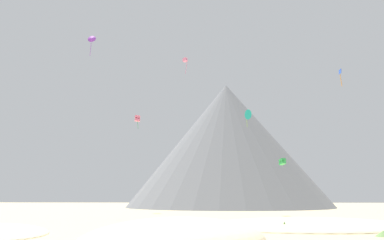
% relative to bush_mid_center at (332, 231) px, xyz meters
% --- Properties ---
extents(ground_plane, '(400.00, 400.00, 0.00)m').
position_rel_bush_mid_center_xyz_m(ground_plane, '(-15.36, -4.27, -0.25)').
color(ground_plane, '#C6B284').
extents(dune_foreground_right, '(28.57, 21.40, 2.21)m').
position_rel_bush_mid_center_xyz_m(dune_foreground_right, '(-0.31, 8.51, -0.25)').
color(dune_foreground_right, beige).
rests_on(dune_foreground_right, ground_plane).
extents(bush_mid_center, '(2.13, 2.13, 0.51)m').
position_rel_bush_mid_center_xyz_m(bush_mid_center, '(0.00, 0.00, 0.00)').
color(bush_mid_center, '#568442').
rests_on(bush_mid_center, ground_plane).
extents(bush_ridge_crest, '(2.04, 2.04, 0.58)m').
position_rel_bush_mid_center_xyz_m(bush_ridge_crest, '(-17.33, 3.14, 0.04)').
color(bush_ridge_crest, '#568442').
rests_on(bush_ridge_crest, ground_plane).
extents(bush_near_left, '(3.76, 3.76, 0.99)m').
position_rel_bush_mid_center_xyz_m(bush_near_left, '(-11.39, -7.87, 0.24)').
color(bush_near_left, '#386633').
rests_on(bush_near_left, ground_plane).
extents(bush_far_left, '(1.26, 1.26, 1.08)m').
position_rel_bush_mid_center_xyz_m(bush_far_left, '(-4.41, 2.25, 0.29)').
color(bush_far_left, '#568442').
rests_on(bush_far_left, ground_plane).
extents(bush_scatter_east, '(1.69, 1.69, 0.57)m').
position_rel_bush_mid_center_xyz_m(bush_scatter_east, '(4.05, -2.71, 0.03)').
color(bush_scatter_east, '#668C4C').
rests_on(bush_scatter_east, ground_plane).
extents(rock_massif, '(103.89, 103.89, 46.15)m').
position_rel_bush_mid_center_xyz_m(rock_massif, '(-6.01, 96.01, 22.04)').
color(rock_massif, slate).
rests_on(rock_massif, ground_plane).
extents(kite_pink_high, '(1.08, 1.06, 3.45)m').
position_rel_bush_mid_center_xyz_m(kite_pink_high, '(-17.72, 30.65, 31.06)').
color(kite_pink_high, pink).
extents(kite_rainbow_mid, '(1.70, 1.65, 3.50)m').
position_rel_bush_mid_center_xyz_m(kite_rainbow_mid, '(-31.64, 51.34, 23.34)').
color(kite_rainbow_mid, '#E5668C').
extents(kite_blue_mid, '(0.22, 0.87, 2.96)m').
position_rel_bush_mid_center_xyz_m(kite_blue_mid, '(8.75, 17.87, 23.20)').
color(kite_blue_mid, blue).
extents(kite_green_low, '(1.12, 1.15, 1.05)m').
position_rel_bush_mid_center_xyz_m(kite_green_low, '(-1.60, 16.47, 8.76)').
color(kite_green_low, green).
extents(kite_teal_mid, '(2.22, 2.17, 4.07)m').
position_rel_bush_mid_center_xyz_m(kite_teal_mid, '(-4.20, 41.38, 21.80)').
color(kite_teal_mid, teal).
extents(kite_violet_high, '(1.78, 0.82, 4.87)m').
position_rel_bush_mid_center_xyz_m(kite_violet_high, '(-37.93, 31.52, 36.67)').
color(kite_violet_high, purple).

